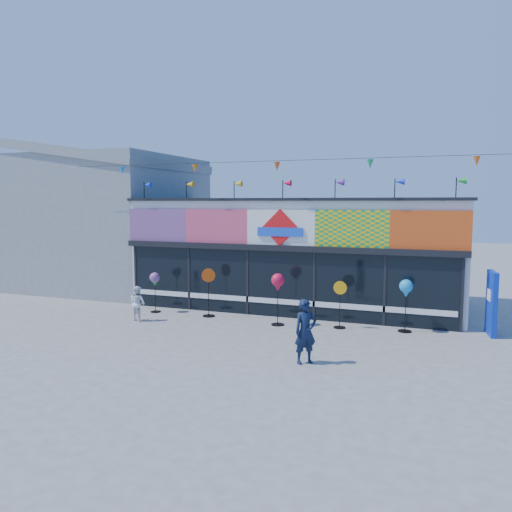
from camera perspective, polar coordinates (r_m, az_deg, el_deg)
The scene contains 11 objects.
ground at distance 14.29m, azimuth -1.43°, elevation -9.90°, with size 80.00×80.00×0.00m, color slate.
kite_shop at distance 19.47m, azimuth 5.03°, elevation 0.53°, with size 16.00×5.70×5.31m.
neighbour_building at distance 24.86m, azimuth -17.13°, elevation 4.18°, with size 8.18×7.20×6.87m.
blue_sign at distance 16.47m, azimuth 25.32°, elevation -4.88°, with size 0.25×0.97×1.92m.
spinner_0 at distance 18.27m, azimuth -11.49°, elevation -2.75°, with size 0.37×0.37×1.45m.
spinner_1 at distance 17.36m, azimuth -5.44°, elevation -4.03°, with size 0.45×0.43×1.68m.
spinner_2 at distance 16.02m, azimuth 2.51°, elevation -3.19°, with size 0.43×0.43×1.69m.
spinner_3 at distance 15.95m, azimuth 9.57°, elevation -5.35°, with size 0.42×0.38×1.50m.
spinner_4 at distance 15.85m, azimuth 16.77°, elevation -3.74°, with size 0.41×0.41×1.62m.
adult_man at distance 12.42m, azimuth 5.67°, elevation -8.58°, with size 0.58×0.38×1.60m, color #111C36.
child at distance 17.24m, azimuth -13.38°, elevation -5.27°, with size 0.57×0.33×1.17m, color white.
Camera 1 is at (5.09, -12.75, 3.96)m, focal length 35.00 mm.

